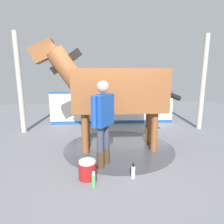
{
  "coord_description": "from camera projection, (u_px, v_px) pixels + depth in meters",
  "views": [
    {
      "loc": [
        4.06,
        -0.51,
        1.83
      ],
      "look_at": [
        0.13,
        0.04,
        1.02
      ],
      "focal_mm": 29.59,
      "sensor_mm": 36.0,
      "label": 1
    }
  ],
  "objects": [
    {
      "name": "wash_bucket",
      "position": [
        87.0,
        170.0,
        3.28
      ],
      "size": [
        0.32,
        0.32,
        0.33
      ],
      "color": "maroon",
      "rests_on": "ground"
    },
    {
      "name": "ground_plane",
      "position": [
        110.0,
        153.0,
        4.38
      ],
      "size": [
        16.0,
        16.0,
        0.02
      ],
      "primitive_type": "cube",
      "color": "slate"
    },
    {
      "name": "barrier_wall",
      "position": [
        112.0,
        109.0,
        6.9
      ],
      "size": [
        0.41,
        4.58,
        1.21
      ],
      "color": "silver",
      "rests_on": "ground"
    },
    {
      "name": "horse",
      "position": [
        114.0,
        89.0,
        4.42
      ],
      "size": [
        1.14,
        3.57,
        2.62
      ],
      "rotation": [
        0.0,
        0.0,
        -1.64
      ],
      "color": "brown",
      "rests_on": "ground"
    },
    {
      "name": "handler",
      "position": [
        103.0,
        118.0,
        3.59
      ],
      "size": [
        0.56,
        0.48,
        1.71
      ],
      "rotation": [
        0.0,
        0.0,
        0.92
      ],
      "color": "#47331E",
      "rests_on": "ground"
    },
    {
      "name": "bottle_spray",
      "position": [
        94.0,
        180.0,
        3.03
      ],
      "size": [
        0.07,
        0.07,
        0.27
      ],
      "color": "#4CA559",
      "rests_on": "ground"
    },
    {
      "name": "wet_patch",
      "position": [
        119.0,
        147.0,
        4.72
      ],
      "size": [
        2.76,
        2.76,
        0.0
      ],
      "primitive_type": "cylinder",
      "color": "#42444C",
      "rests_on": "ground"
    },
    {
      "name": "bottle_shampoo",
      "position": [
        133.0,
        172.0,
        3.29
      ],
      "size": [
        0.07,
        0.07,
        0.28
      ],
      "color": "white",
      "rests_on": "ground"
    },
    {
      "name": "roof_post_far",
      "position": [
        203.0,
        83.0,
        6.06
      ],
      "size": [
        0.16,
        0.16,
        3.09
      ],
      "primitive_type": "cylinder",
      "color": "#B7B2A8",
      "rests_on": "ground"
    },
    {
      "name": "roof_post_near",
      "position": [
        20.0,
        84.0,
        5.68
      ],
      "size": [
        0.16,
        0.16,
        3.09
      ],
      "primitive_type": "cylinder",
      "color": "#B7B2A8",
      "rests_on": "ground"
    }
  ]
}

